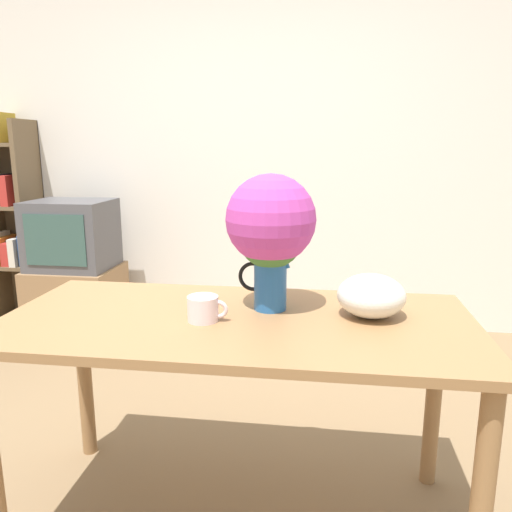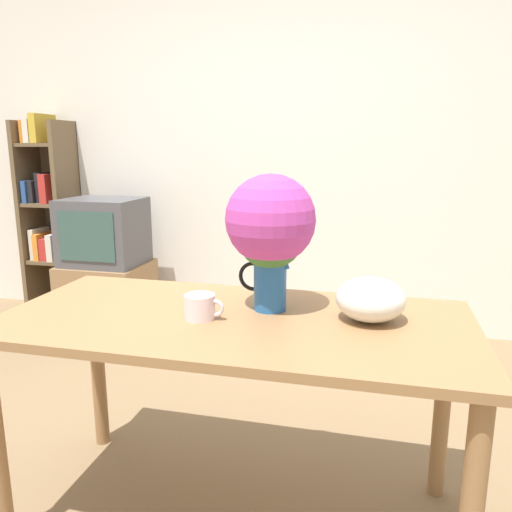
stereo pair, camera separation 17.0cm
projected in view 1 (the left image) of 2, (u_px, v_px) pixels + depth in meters
The scene contains 9 objects.
ground_plane at pixel (182, 503), 1.88m from camera, with size 12.00×12.00×0.00m, color #7F6647.
wall_back at pixel (256, 149), 3.58m from camera, with size 8.00×0.05×2.60m.
table at pixel (237, 347), 1.67m from camera, with size 1.55×0.73×0.76m.
flower_vase at pixel (271, 228), 1.67m from camera, with size 0.30×0.30×0.47m.
coffee_mug at pixel (204, 309), 1.61m from camera, with size 0.13×0.10×0.08m.
white_bowl at pixel (371, 296), 1.64m from camera, with size 0.22×0.22×0.14m.
tv_stand at pixel (77, 301), 3.54m from camera, with size 0.58×0.50×0.49m.
tv_set at pixel (72, 234), 3.44m from camera, with size 0.53×0.45×0.47m.
bookshelf at pixel (11, 213), 3.77m from camera, with size 0.38×0.32×1.56m.
Camera 1 is at (0.50, -1.58, 1.32)m, focal length 35.00 mm.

